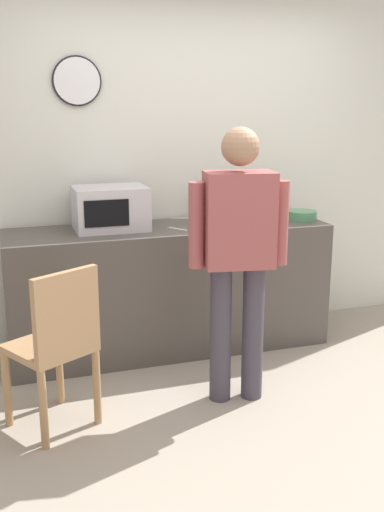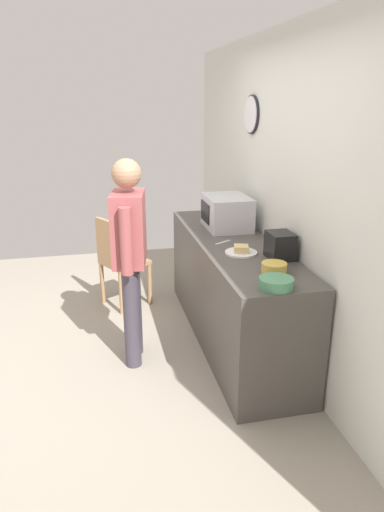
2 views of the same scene
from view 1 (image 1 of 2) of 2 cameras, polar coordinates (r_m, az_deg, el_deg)
ground_plane at (r=3.63m, az=7.91°, el=-15.20°), size 6.00×6.00×0.00m
back_wall at (r=4.67m, az=-0.21°, el=8.51°), size 5.40×0.13×2.60m
kitchen_counter at (r=4.40m, az=-2.16°, el=-3.10°), size 2.31×0.62×0.92m
microwave at (r=4.22m, az=-7.79°, el=4.54°), size 0.50×0.39×0.30m
sandwich_plate at (r=4.34m, az=2.19°, el=3.20°), size 0.25×0.25×0.07m
salad_bowl at (r=4.63m, az=10.44°, el=3.84°), size 0.22×0.22×0.07m
cereal_bowl at (r=4.59m, az=7.07°, el=3.92°), size 0.18×0.18×0.07m
toaster at (r=4.61m, az=3.06°, el=4.87°), size 0.22×0.18×0.20m
fork_utensil at (r=4.19m, az=-1.38°, el=2.58°), size 0.11×0.16×0.01m
spoon_utensil at (r=4.59m, az=-1.07°, el=3.62°), size 0.17×0.07×0.01m
person_standing at (r=3.50m, az=4.45°, el=0.92°), size 0.58×0.31×1.66m
wooden_chair at (r=3.36m, az=-12.75°, el=-8.00°), size 0.55×0.55×0.94m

